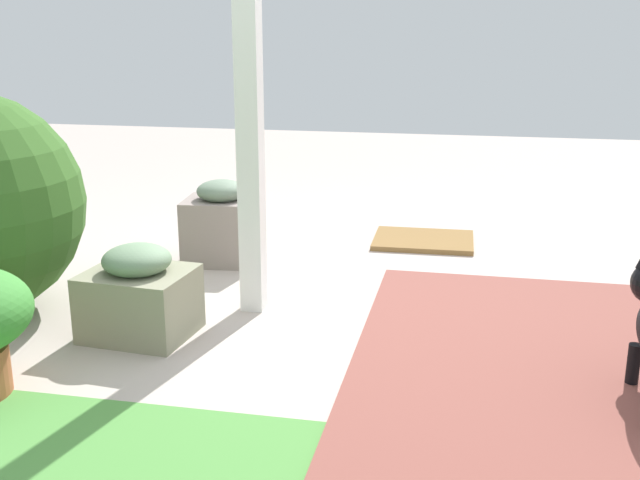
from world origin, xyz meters
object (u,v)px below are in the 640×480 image
object	(u,v)px
stone_planter_nearest	(222,224)
doormat	(423,240)
porch_pillar	(248,38)
stone_planter_mid	(139,295)

from	to	relation	value
stone_planter_nearest	doormat	size ratio (longest dim) A/B	0.78
porch_pillar	stone_planter_nearest	distance (m)	1.26
stone_planter_nearest	stone_planter_mid	bearing A→B (deg)	89.56
doormat	porch_pillar	bearing A→B (deg)	61.44
stone_planter_mid	doormat	world-z (taller)	stone_planter_mid
stone_planter_nearest	stone_planter_mid	xyz separation A→B (m)	(0.01, 1.07, -0.03)
porch_pillar	doormat	bearing A→B (deg)	-118.56
porch_pillar	stone_planter_mid	distance (m)	1.18
doormat	stone_planter_mid	bearing A→B (deg)	57.27
porch_pillar	stone_planter_nearest	xyz separation A→B (m)	(0.37, -0.67, -1.01)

